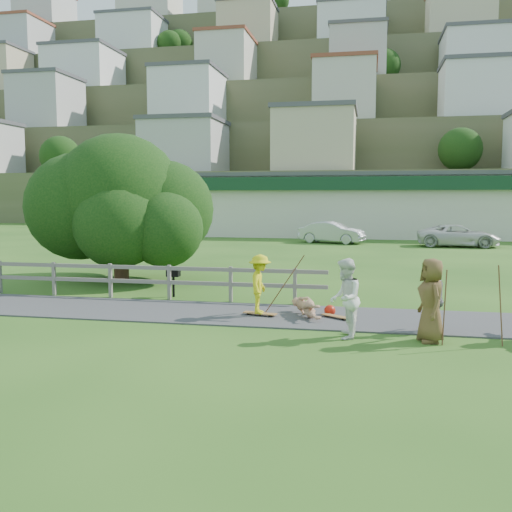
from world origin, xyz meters
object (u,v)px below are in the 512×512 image
object	(u,v)px
spectator_a	(345,299)
spectator_b	(436,299)
car_silver	(332,232)
bbq	(173,283)
tree	(120,229)
skater_rider	(260,288)
spectator_c	(431,300)
car_white	(458,236)
skater_fallen	(307,307)

from	to	relation	value
spectator_a	spectator_b	bearing A→B (deg)	117.22
car_silver	bbq	world-z (taller)	car_silver
tree	bbq	distance (m)	4.75
spectator_b	tree	bearing A→B (deg)	-103.58
skater_rider	bbq	xyz separation A→B (m)	(-3.34, 2.48, -0.36)
spectator_c	tree	bearing A→B (deg)	-138.20
car_white	bbq	distance (m)	24.13
skater_rider	car_white	distance (m)	24.99
skater_rider	spectator_a	bearing A→B (deg)	-131.68
spectator_c	bbq	world-z (taller)	spectator_c
skater_fallen	car_white	size ratio (longest dim) A/B	0.31
car_silver	skater_rider	bearing A→B (deg)	-164.49
skater_rider	bbq	distance (m)	4.17
car_white	tree	world-z (taller)	tree
tree	car_white	bearing A→B (deg)	50.02
spectator_a	tree	size ratio (longest dim) A/B	0.24
spectator_a	spectator_c	distance (m)	1.91
spectator_b	spectator_c	distance (m)	1.03
spectator_c	tree	distance (m)	13.17
skater_fallen	bbq	world-z (taller)	bbq
skater_fallen	spectator_c	distance (m)	3.67
skater_rider	spectator_b	distance (m)	4.55
skater_fallen	car_white	xyz separation A→B (m)	(7.22, 23.36, 0.42)
car_white	tree	xyz separation A→B (m)	(-15.04, -17.93, 1.30)
car_white	spectator_c	bearing A→B (deg)	171.82
spectator_a	tree	xyz separation A→B (m)	(-8.92, 7.46, 1.09)
skater_fallen	skater_rider	bearing A→B (deg)	161.28
spectator_c	car_silver	world-z (taller)	spectator_c
skater_rider	spectator_c	distance (m)	4.65
spectator_c	car_silver	xyz separation A→B (m)	(-3.97, 26.65, -0.20)
spectator_b	car_silver	bearing A→B (deg)	-154.11
spectator_a	tree	world-z (taller)	tree
skater_rider	skater_fallen	distance (m)	1.36
skater_rider	skater_fallen	size ratio (longest dim) A/B	1.00
spectator_a	spectator_b	world-z (taller)	spectator_a
tree	bbq	bearing A→B (deg)	-43.87
spectator_a	spectator_c	bearing A→B (deg)	92.21
skater_rider	spectator_b	xyz separation A→B (m)	(4.47, -0.85, -0.01)
skater_fallen	tree	world-z (taller)	tree
spectator_b	bbq	bearing A→B (deg)	-96.42
car_silver	car_white	distance (m)	8.29
spectator_b	skater_rider	bearing A→B (deg)	-84.11
skater_rider	spectator_a	world-z (taller)	spectator_a
skater_rider	car_white	bearing A→B (deg)	-22.90
spectator_b	car_white	bearing A→B (deg)	-172.70
skater_fallen	spectator_b	distance (m)	3.41
spectator_b	spectator_c	world-z (taller)	spectator_c
car_white	bbq	xyz separation A→B (m)	(-11.81, -21.04, -0.27)
spectator_b	tree	xyz separation A→B (m)	(-11.04, 6.43, 1.22)
spectator_b	bbq	distance (m)	8.50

